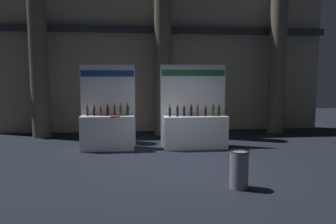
{
  "coord_description": "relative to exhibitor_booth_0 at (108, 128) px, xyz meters",
  "views": [
    {
      "loc": [
        -1.01,
        -7.08,
        2.08
      ],
      "look_at": [
        -0.15,
        1.01,
        1.17
      ],
      "focal_mm": 33.47,
      "sensor_mm": 36.0,
      "label": 1
    }
  ],
  "objects": [
    {
      "name": "ground_plane",
      "position": [
        1.8,
        -2.0,
        -0.61
      ],
      "size": [
        25.47,
        25.47,
        0.0
      ],
      "primitive_type": "plane",
      "color": "black"
    },
    {
      "name": "trash_bin",
      "position": [
        2.72,
        -3.55,
        -0.25
      ],
      "size": [
        0.35,
        0.35,
        0.71
      ],
      "color": "slate",
      "rests_on": "ground_plane"
    },
    {
      "name": "exhibitor_booth_1",
      "position": [
        2.54,
        -0.08,
        -0.01
      ],
      "size": [
        1.96,
        0.66,
        2.45
      ],
      "color": "white",
      "rests_on": "ground_plane"
    },
    {
      "name": "hall_colonnade",
      "position": [
        1.8,
        2.88,
        2.78
      ],
      "size": [
        12.74,
        1.33,
        6.98
      ],
      "color": "tan",
      "rests_on": "ground_plane"
    },
    {
      "name": "exhibitor_booth_0",
      "position": [
        0.0,
        0.0,
        0.0
      ],
      "size": [
        1.59,
        0.72,
        2.45
      ],
      "color": "white",
      "rests_on": "ground_plane"
    }
  ]
}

